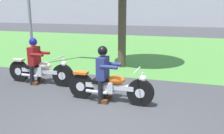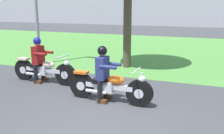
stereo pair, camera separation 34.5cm
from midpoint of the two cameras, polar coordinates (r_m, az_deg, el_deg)
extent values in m
plane|color=#424247|center=(5.24, -5.02, -12.63)|extent=(120.00, 120.00, 0.00)
cube|color=#549342|center=(14.00, 9.41, 4.16)|extent=(60.00, 12.00, 0.01)
cylinder|color=black|center=(5.93, 4.93, -5.95)|extent=(0.66, 0.14, 0.66)
cylinder|color=silver|center=(5.93, 4.93, -5.95)|extent=(0.23, 0.15, 0.23)
cylinder|color=black|center=(6.46, -8.65, -4.37)|extent=(0.66, 0.14, 0.66)
cylinder|color=silver|center=(6.46, -8.65, -4.37)|extent=(0.23, 0.15, 0.23)
cube|color=silver|center=(6.13, -2.16, -4.46)|extent=(1.25, 0.18, 0.12)
cube|color=silver|center=(6.15, -2.60, -4.58)|extent=(0.33, 0.25, 0.28)
ellipsoid|color=orange|center=(6.01, -0.58, -3.01)|extent=(0.45, 0.25, 0.22)
cube|color=black|center=(6.17, -4.08, -3.36)|extent=(0.45, 0.25, 0.10)
cube|color=orange|center=(6.36, -8.77, -1.31)|extent=(0.37, 0.21, 0.06)
cylinder|color=silver|center=(5.86, 4.51, -3.60)|extent=(0.25, 0.06, 0.53)
cylinder|color=silver|center=(5.79, 4.08, -0.82)|extent=(0.06, 0.66, 0.04)
sphere|color=white|center=(5.80, 5.58, -2.66)|extent=(0.16, 0.16, 0.16)
cylinder|color=silver|center=(6.16, -5.24, -5.78)|extent=(0.55, 0.10, 0.08)
cylinder|color=black|center=(6.38, -3.09, -4.82)|extent=(0.12, 0.12, 0.58)
cube|color=#593319|center=(6.44, -2.56, -6.89)|extent=(0.24, 0.11, 0.10)
cylinder|color=black|center=(6.07, -4.36, -5.85)|extent=(0.12, 0.12, 0.58)
cube|color=#593319|center=(6.13, -3.80, -8.02)|extent=(0.24, 0.11, 0.10)
cube|color=navy|center=(6.06, -3.79, -0.24)|extent=(0.23, 0.39, 0.56)
cylinder|color=navy|center=(6.12, -1.29, 0.69)|extent=(0.42, 0.10, 0.09)
cylinder|color=navy|center=(5.81, -2.44, -0.03)|extent=(0.42, 0.10, 0.09)
sphere|color=#996B4C|center=(5.98, -3.85, 3.48)|extent=(0.20, 0.20, 0.20)
sphere|color=black|center=(5.97, -3.86, 3.76)|extent=(0.24, 0.24, 0.24)
cylinder|color=black|center=(7.49, -12.61, -1.93)|extent=(0.67, 0.14, 0.67)
cylinder|color=silver|center=(7.49, -12.61, -1.93)|extent=(0.24, 0.15, 0.23)
cylinder|color=black|center=(8.40, -21.79, -0.88)|extent=(0.67, 0.14, 0.67)
cylinder|color=silver|center=(8.40, -21.79, -0.88)|extent=(0.24, 0.15, 0.23)
cube|color=silver|center=(7.90, -17.51, -0.82)|extent=(1.26, 0.18, 0.12)
cube|color=silver|center=(7.94, -17.79, -0.93)|extent=(0.33, 0.25, 0.28)
ellipsoid|color=beige|center=(7.76, -16.53, 0.35)|extent=(0.45, 0.25, 0.22)
cube|color=black|center=(8.01, -18.83, 0.01)|extent=(0.45, 0.25, 0.10)
cube|color=beige|center=(8.32, -22.02, 1.55)|extent=(0.37, 0.21, 0.06)
cylinder|color=silver|center=(7.46, -13.04, -0.04)|extent=(0.25, 0.06, 0.53)
cylinder|color=silver|center=(7.42, -13.49, 2.16)|extent=(0.06, 0.66, 0.04)
sphere|color=white|center=(7.37, -12.36, 0.72)|extent=(0.16, 0.16, 0.16)
cylinder|color=silver|center=(8.01, -19.76, -1.84)|extent=(0.55, 0.10, 0.08)
cylinder|color=black|center=(8.18, -17.73, -1.24)|extent=(0.12, 0.12, 0.58)
cube|color=#593319|center=(8.21, -17.26, -2.91)|extent=(0.24, 0.11, 0.10)
cylinder|color=black|center=(7.90, -19.26, -1.88)|extent=(0.12, 0.12, 0.58)
cube|color=#593319|center=(7.93, -18.78, -3.60)|extent=(0.24, 0.11, 0.10)
cube|color=maroon|center=(7.91, -18.80, 2.45)|extent=(0.23, 0.39, 0.56)
cylinder|color=maroon|center=(7.90, -16.83, 3.17)|extent=(0.42, 0.10, 0.09)
cylinder|color=maroon|center=(7.63, -18.30, 2.70)|extent=(0.42, 0.10, 0.09)
sphere|color=tan|center=(7.85, -19.03, 5.31)|extent=(0.20, 0.20, 0.20)
sphere|color=navy|center=(7.84, -19.04, 5.52)|extent=(0.24, 0.24, 0.24)
cylinder|color=brown|center=(9.52, 1.31, 9.23)|extent=(0.31, 0.31, 3.11)
camera|label=1|loc=(0.17, -91.60, -0.40)|focal=39.45mm
camera|label=2|loc=(0.17, 88.40, 0.40)|focal=39.45mm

